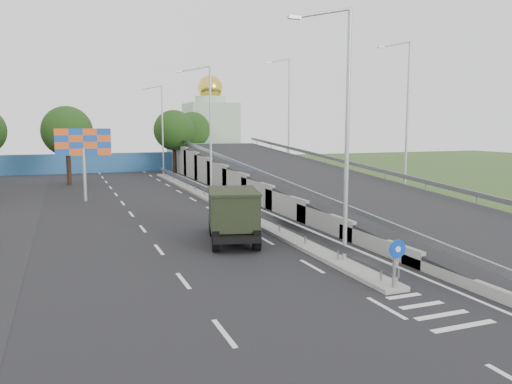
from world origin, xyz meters
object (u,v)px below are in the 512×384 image
lamp_post_far (161,125)px  church (211,129)px  lamp_post_mid (208,124)px  billboard (83,146)px  sign_bollard (396,263)px  lamp_post_near (343,123)px  dump_truck (232,211)px

lamp_post_far → church: 17.15m
church → lamp_post_mid: bearing=-106.2°
lamp_post_mid → billboard: size_ratio=1.83×
sign_bollard → lamp_post_mid: size_ratio=0.17×
lamp_post_mid → billboard: lamp_post_mid is taller
lamp_post_mid → billboard: bearing=167.6°
church → lamp_post_far: bearing=-125.2°
lamp_post_far → lamp_post_near: bearing=-90.0°
lamp_post_mid → lamp_post_far: (0.00, 20.00, 0.00)m
billboard → lamp_post_far: bearing=63.2°
lamp_post_near → billboard: 23.87m
billboard → lamp_post_mid: bearing=-12.4°
billboard → dump_truck: size_ratio=0.87×
lamp_post_near → lamp_post_far: same height
sign_bollard → dump_truck: dump_truck is taller
lamp_post_mid → lamp_post_far: bearing=90.0°
lamp_post_near → lamp_post_far: size_ratio=1.00×
sign_bollard → lamp_post_far: size_ratio=0.17×
church → dump_truck: church is taller
church → dump_truck: (-12.68, -48.19, -3.86)m
billboard → lamp_post_near: bearing=-67.5°
church → billboard: 37.23m
sign_bollard → lamp_post_far: lamp_post_far is taller
lamp_post_near → sign_bollard: bearing=-91.6°
lamp_post_far → church: bearing=54.8°
sign_bollard → lamp_post_near: (0.11, 3.83, 4.77)m
church → dump_truck: size_ratio=2.19×
lamp_post_near → church: (9.89, 54.00, -0.50)m
sign_bollard → lamp_post_near: size_ratio=0.17×
lamp_post_mid → church: (9.89, 34.00, -0.50)m
sign_bollard → lamp_post_mid: bearing=89.7°
sign_bollard → church: church is taller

